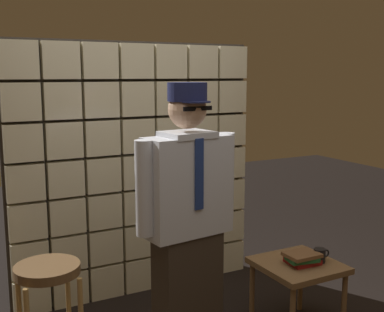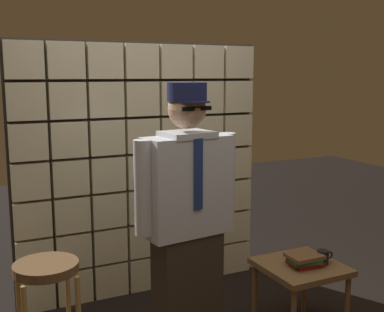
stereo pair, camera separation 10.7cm
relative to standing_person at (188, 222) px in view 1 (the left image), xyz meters
name	(u,v)px [view 1 (the left image)]	position (x,y,z in m)	size (l,w,h in m)	color
glass_block_wall	(137,171)	(0.12, 1.10, 0.10)	(2.02, 0.10, 2.02)	beige
standing_person	(188,222)	(0.00, 0.00, 0.00)	(0.68, 0.32, 1.71)	#382D23
bar_stool	(49,301)	(-0.82, 0.01, -0.31)	(0.34, 0.34, 0.78)	brown
side_table	(298,271)	(0.84, -0.02, -0.47)	(0.52, 0.52, 0.49)	brown
book_stack	(302,258)	(0.84, -0.06, -0.36)	(0.25, 0.20, 0.08)	maroon
coffee_mug	(320,255)	(0.97, -0.08, -0.35)	(0.13, 0.08, 0.09)	black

